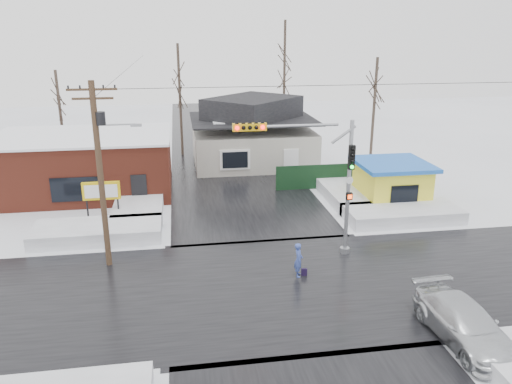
{
  "coord_description": "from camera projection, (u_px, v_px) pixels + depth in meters",
  "views": [
    {
      "loc": [
        -4.29,
        -19.81,
        11.13
      ],
      "look_at": [
        -0.41,
        4.8,
        3.0
      ],
      "focal_mm": 35.0,
      "sensor_mm": 36.0,
      "label": 1
    }
  ],
  "objects": [
    {
      "name": "tree_far_left",
      "position": [
        179.0,
        67.0,
        44.04
      ],
      "size": [
        3.0,
        3.0,
        10.0
      ],
      "color": "#332821",
      "rests_on": "ground"
    },
    {
      "name": "brick_building",
      "position": [
        85.0,
        163.0,
        35.43
      ],
      "size": [
        12.2,
        8.2,
        4.12
      ],
      "color": "maroon",
      "rests_on": "ground"
    },
    {
      "name": "utility_pole",
      "position": [
        101.0,
        165.0,
        23.21
      ],
      "size": [
        3.15,
        0.44,
        9.0
      ],
      "color": "#382619",
      "rests_on": "ground"
    },
    {
      "name": "ground",
      "position": [
        281.0,
        286.0,
        22.69
      ],
      "size": [
        120.0,
        120.0,
        0.0
      ],
      "primitive_type": "plane",
      "color": "white",
      "rests_on": "ground"
    },
    {
      "name": "pedestrian",
      "position": [
        298.0,
        260.0,
        23.38
      ],
      "size": [
        0.5,
        0.67,
        1.67
      ],
      "primitive_type": "imported",
      "rotation": [
        0.0,
        0.0,
        1.4
      ],
      "color": "#3A4FA3",
      "rests_on": "ground"
    },
    {
      "name": "snowbank_nside_e",
      "position": [
        344.0,
        191.0,
        34.87
      ],
      "size": [
        3.0,
        8.0,
        0.8
      ],
      "primitive_type": "cube",
      "color": "white",
      "rests_on": "ground"
    },
    {
      "name": "fence",
      "position": [
        329.0,
        176.0,
        36.52
      ],
      "size": [
        8.0,
        0.12,
        1.8
      ],
      "primitive_type": "cube",
      "color": "black",
      "rests_on": "ground"
    },
    {
      "name": "traffic_signal",
      "position": [
        319.0,
        171.0,
        24.42
      ],
      "size": [
        6.05,
        0.68,
        7.0
      ],
      "color": "gray",
      "rests_on": "ground"
    },
    {
      "name": "marquee_sign",
      "position": [
        101.0,
        192.0,
        29.67
      ],
      "size": [
        2.2,
        0.21,
        2.55
      ],
      "color": "black",
      "rests_on": "ground"
    },
    {
      "name": "snowbank_nside_w",
      "position": [
        140.0,
        201.0,
        32.79
      ],
      "size": [
        3.0,
        8.0,
        0.8
      ],
      "primitive_type": "cube",
      "color": "white",
      "rests_on": "ground"
    },
    {
      "name": "tree_far_west",
      "position": [
        58.0,
        90.0,
        41.18
      ],
      "size": [
        3.0,
        3.0,
        8.0
      ],
      "color": "#332821",
      "rests_on": "ground"
    },
    {
      "name": "shopping_bag",
      "position": [
        304.0,
        272.0,
        23.62
      ],
      "size": [
        0.3,
        0.16,
        0.35
      ],
      "primitive_type": "cube",
      "rotation": [
        0.0,
        0.0,
        -0.16
      ],
      "color": "black",
      "rests_on": "ground"
    },
    {
      "name": "snowbank_nw",
      "position": [
        98.0,
        232.0,
        27.8
      ],
      "size": [
        7.0,
        3.0,
        0.8
      ],
      "primitive_type": "cube",
      "color": "white",
      "rests_on": "ground"
    },
    {
      "name": "tree_far_mid",
      "position": [
        285.0,
        47.0,
        46.91
      ],
      "size": [
        3.0,
        3.0,
        12.0
      ],
      "color": "#332821",
      "rests_on": "ground"
    },
    {
      "name": "house",
      "position": [
        253.0,
        134.0,
        42.83
      ],
      "size": [
        10.4,
        8.4,
        5.76
      ],
      "color": "beige",
      "rests_on": "ground"
    },
    {
      "name": "tree_far_right",
      "position": [
        376.0,
        80.0,
        41.02
      ],
      "size": [
        3.0,
        3.0,
        9.0
      ],
      "color": "#332821",
      "rests_on": "ground"
    },
    {
      "name": "car",
      "position": [
        464.0,
        323.0,
        18.55
      ],
      "size": [
        2.31,
        5.1,
        1.45
      ],
      "primitive_type": "imported",
      "rotation": [
        0.0,
        0.0,
        0.06
      ],
      "color": "silver",
      "rests_on": "ground"
    },
    {
      "name": "road_ew",
      "position": [
        281.0,
        286.0,
        22.68
      ],
      "size": [
        120.0,
        10.0,
        0.02
      ],
      "primitive_type": "cube",
      "color": "black",
      "rests_on": "ground"
    },
    {
      "name": "road_ns",
      "position": [
        281.0,
        286.0,
        22.68
      ],
      "size": [
        10.0,
        120.0,
        0.02
      ],
      "primitive_type": "cube",
      "color": "black",
      "rests_on": "ground"
    },
    {
      "name": "kiosk",
      "position": [
        391.0,
        183.0,
        33.03
      ],
      "size": [
        4.6,
        4.6,
        2.88
      ],
      "color": "yellow",
      "rests_on": "ground"
    },
    {
      "name": "snowbank_ne",
      "position": [
        402.0,
        214.0,
        30.47
      ],
      "size": [
        7.0,
        3.0,
        0.8
      ],
      "primitive_type": "cube",
      "color": "white",
      "rests_on": "ground"
    }
  ]
}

